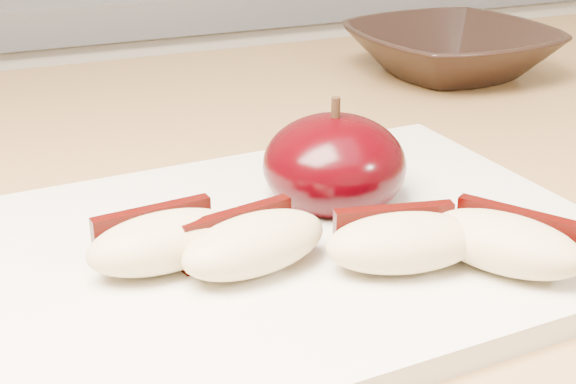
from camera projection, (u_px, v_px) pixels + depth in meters
name	position (u px, v px, depth m)	size (l,w,h in m)	color
back_cabinet	(38.00, 278.00, 1.24)	(2.40, 0.62, 0.94)	silver
cutting_board	(288.00, 248.00, 0.41)	(0.32, 0.23, 0.01)	beige
apple_half	(334.00, 165.00, 0.44)	(0.10, 0.10, 0.07)	black
apple_wedge_a	(163.00, 241.00, 0.37)	(0.08, 0.04, 0.03)	tan
apple_wedge_b	(253.00, 243.00, 0.37)	(0.08, 0.05, 0.03)	tan
apple_wedge_c	(403.00, 241.00, 0.37)	(0.08, 0.05, 0.03)	tan
apple_wedge_d	(506.00, 242.00, 0.37)	(0.07, 0.08, 0.03)	tan
bowl	(451.00, 51.00, 0.72)	(0.18, 0.18, 0.04)	black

